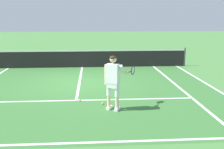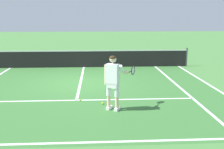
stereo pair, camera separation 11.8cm
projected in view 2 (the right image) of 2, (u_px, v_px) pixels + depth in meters
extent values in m
plane|color=#477F3D|center=(80.00, 83.00, 12.31)|extent=(80.00, 80.00, 0.00)
cube|color=#387033|center=(79.00, 89.00, 11.27)|extent=(10.98, 10.16, 0.00)
cube|color=white|center=(67.00, 143.00, 6.51)|extent=(10.98, 0.10, 0.01)
cube|color=white|center=(77.00, 100.00, 9.79)|extent=(8.23, 0.10, 0.01)
cube|color=white|center=(81.00, 80.00, 12.91)|extent=(0.10, 6.40, 0.01)
cube|color=white|center=(180.00, 88.00, 11.51)|extent=(0.10, 9.76, 0.01)
cube|color=white|center=(213.00, 87.00, 11.59)|extent=(0.10, 9.76, 0.01)
cylinder|color=#333338|center=(187.00, 57.00, 16.27)|extent=(0.08, 0.08, 1.07)
cube|color=black|center=(84.00, 59.00, 15.95)|extent=(11.84, 0.02, 0.91)
cube|color=white|center=(83.00, 51.00, 15.85)|extent=(11.84, 0.03, 0.06)
cube|color=white|center=(109.00, 108.00, 8.87)|extent=(0.23, 0.30, 0.09)
cube|color=white|center=(117.00, 109.00, 8.75)|extent=(0.23, 0.30, 0.09)
cylinder|color=beige|center=(109.00, 101.00, 8.79)|extent=(0.11, 0.11, 0.36)
cylinder|color=silver|center=(109.00, 89.00, 8.71)|extent=(0.14, 0.14, 0.41)
cylinder|color=beige|center=(117.00, 102.00, 8.67)|extent=(0.11, 0.11, 0.36)
cylinder|color=silver|center=(117.00, 90.00, 8.59)|extent=(0.14, 0.14, 0.41)
cube|color=silver|center=(113.00, 85.00, 8.62)|extent=(0.39, 0.34, 0.20)
cube|color=white|center=(113.00, 74.00, 8.55)|extent=(0.44, 0.38, 0.60)
cylinder|color=beige|center=(106.00, 75.00, 8.66)|extent=(0.09, 0.09, 0.62)
cylinder|color=white|center=(122.00, 69.00, 8.48)|extent=(0.21, 0.27, 0.29)
cylinder|color=beige|center=(126.00, 72.00, 8.68)|extent=(0.21, 0.29, 0.14)
sphere|color=beige|center=(113.00, 59.00, 8.46)|extent=(0.21, 0.21, 0.21)
ellipsoid|color=#382314|center=(113.00, 58.00, 8.44)|extent=(0.27, 0.27, 0.12)
cylinder|color=#232326|center=(129.00, 72.00, 8.87)|extent=(0.13, 0.19, 0.03)
cylinder|color=black|center=(131.00, 71.00, 9.00)|extent=(0.07, 0.10, 0.02)
torus|color=black|center=(133.00, 70.00, 9.17)|extent=(0.17, 0.27, 0.30)
cylinder|color=silver|center=(133.00, 70.00, 9.17)|extent=(0.13, 0.22, 0.25)
sphere|color=#CCE02D|center=(103.00, 103.00, 9.34)|extent=(0.07, 0.07, 0.07)
sphere|color=#CCE02D|center=(80.00, 100.00, 9.71)|extent=(0.07, 0.07, 0.07)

